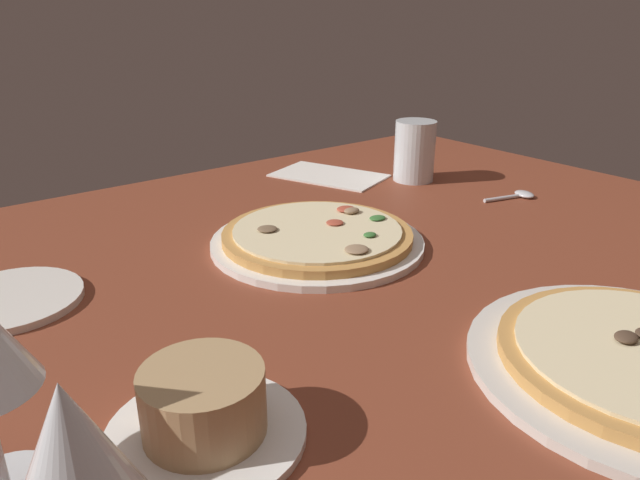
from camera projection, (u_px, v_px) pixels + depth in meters
The scene contains 8 objects.
dining_table at pixel (323, 292), 74.74cm from camera, with size 150.00×110.00×4.00cm, color brown.
pizza_main at pixel (318, 237), 83.44cm from camera, with size 30.20×30.20×3.39cm.
ramekin_on_saucer at pixel (204, 410), 45.97cm from camera, with size 16.05×16.05×6.22cm.
wine_glass_near at pixel (76, 473), 27.40cm from camera, with size 7.68×7.68×16.95cm.
water_glass at pixel (414, 154), 112.79cm from camera, with size 7.77×7.77×11.46cm.
side_plate at pixel (9, 299), 67.70cm from camera, with size 16.20×16.20×0.90cm, color silver.
paper_menu at pixel (329, 176), 117.01cm from camera, with size 12.92×21.29×0.30cm, color white.
spoon at pixel (519, 195), 104.18cm from camera, with size 10.27×4.92×1.00cm.
Camera 1 is at (41.53, 52.26, 36.27)cm, focal length 33.04 mm.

